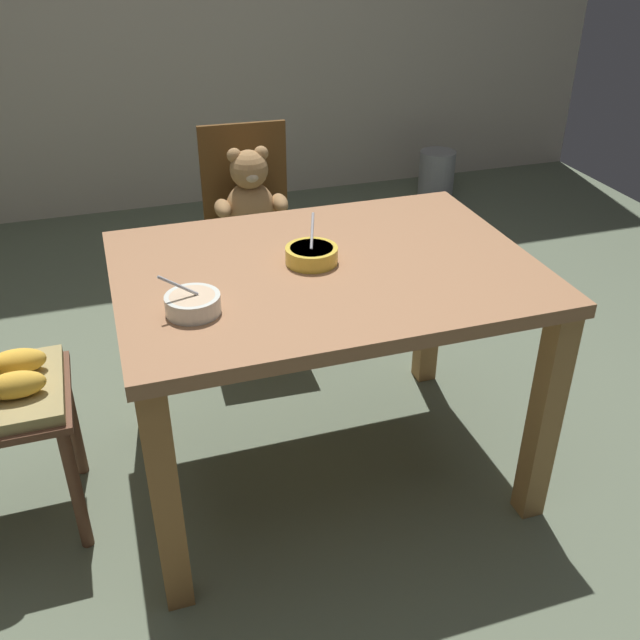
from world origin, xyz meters
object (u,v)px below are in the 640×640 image
at_px(teddy_chair_far_center, 252,223).
at_px(porridge_bowl_yellow_center, 312,255).
at_px(porridge_bowl_white_near_left, 193,304).
at_px(dining_table, 325,301).
at_px(metal_pail, 436,174).

bearing_deg(teddy_chair_far_center, porridge_bowl_yellow_center, 2.26).
relative_size(teddy_chair_far_center, porridge_bowl_yellow_center, 5.83).
xyz_separation_m(teddy_chair_far_center, porridge_bowl_white_near_left, (-0.36, -0.96, 0.22)).
relative_size(dining_table, porridge_bowl_yellow_center, 7.57).
height_order(teddy_chair_far_center, porridge_bowl_white_near_left, teddy_chair_far_center).
xyz_separation_m(porridge_bowl_white_near_left, metal_pail, (1.83, 2.30, -0.62)).
bearing_deg(porridge_bowl_white_near_left, dining_table, 21.35).
bearing_deg(metal_pail, porridge_bowl_yellow_center, -124.64).
relative_size(teddy_chair_far_center, metal_pail, 3.08).
relative_size(porridge_bowl_yellow_center, metal_pail, 0.53).
height_order(teddy_chair_far_center, porridge_bowl_yellow_center, teddy_chair_far_center).
height_order(porridge_bowl_white_near_left, porridge_bowl_yellow_center, porridge_bowl_yellow_center).
xyz_separation_m(dining_table, teddy_chair_far_center, (-0.03, 0.81, -0.07)).
bearing_deg(porridge_bowl_yellow_center, porridge_bowl_white_near_left, -153.56).
distance_m(dining_table, porridge_bowl_yellow_center, 0.15).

